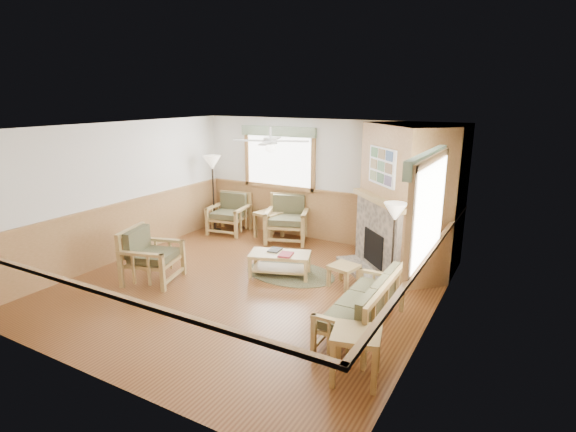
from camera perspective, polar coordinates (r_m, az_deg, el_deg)
The scene contains 24 objects.
floor at distance 7.85m, azimuth -5.12°, elevation -8.96°, with size 6.00×6.00×0.01m, color brown.
ceiling at distance 7.19m, azimuth -5.63°, elevation 11.13°, with size 6.00×6.00×0.01m, color white.
wall_back at distance 9.96m, azimuth 4.49°, elevation 4.43°, with size 6.00×0.02×2.70m, color white.
wall_front at distance 5.34m, azimuth -24.03°, elevation -6.44°, with size 6.00×0.02×2.70m, color white.
wall_left at distance 9.40m, azimuth -20.63°, elevation 2.86°, with size 0.02×6.00×2.70m, color white.
wall_right at distance 6.26m, azimuth 17.92°, elevation -2.74°, with size 0.02×6.00×2.70m, color white.
wainscot at distance 7.64m, azimuth -5.21°, elevation -5.16°, with size 6.00×6.00×1.10m, color #9D7040, non-canonical shape.
fireplace at distance 8.40m, azimuth 14.49°, elevation 1.98°, with size 2.20×2.20×2.70m, color #9D7040, non-canonical shape.
window_back at distance 10.28m, azimuth -1.15°, elevation 11.44°, with size 1.90×0.16×1.50m, color white, non-canonical shape.
window_right at distance 5.83m, azimuth 18.06°, elevation 7.88°, with size 0.16×1.90×1.50m, color white, non-canonical shape.
ceiling_fan at distance 7.28m, azimuth -2.27°, elevation 10.93°, with size 1.24×1.24×0.36m, color white, non-canonical shape.
sofa at distance 6.37m, azimuth 9.44°, elevation -11.03°, with size 0.73×1.77×0.81m, color #A2844C, non-canonical shape.
armchair_back_left at distance 10.75m, azimuth -7.52°, elevation 0.30°, with size 0.83×0.83×0.93m, color #A2844C, non-canonical shape.
armchair_back_right at distance 10.05m, azimuth -0.14°, elevation -0.38°, with size 0.90×0.90×1.01m, color #A2844C, non-canonical shape.
armchair_left at distance 8.24m, azimuth -16.85°, elevation -4.81°, with size 0.85×0.85×0.95m, color #A2844C, non-canonical shape.
coffee_table at distance 8.19m, azimuth -1.04°, elevation -6.16°, with size 1.08×0.54×0.43m, color #A2844C, non-canonical shape.
end_table_chairs at distance 10.34m, azimuth -2.46°, elevation -1.11°, with size 0.54×0.52×0.60m, color #A2844C, non-canonical shape.
end_table_sofa at distance 5.44m, azimuth 8.60°, elevation -17.12°, with size 0.54×0.52×0.61m, color #A2844C, non-canonical shape.
footstool at distance 7.84m, azimuth 7.08°, elevation -7.51°, with size 0.44×0.44×0.38m, color #A2844C, non-canonical shape.
braided_rug at distance 8.36m, azimuth 0.23°, elevation -7.27°, with size 1.73×1.73×0.01m, color #4B492F.
floor_lamp_left at distance 10.81m, azimuth -9.45°, elevation 2.80°, with size 0.42×0.42×1.84m, color black, non-canonical shape.
floor_lamp_right at distance 7.36m, azimuth 13.16°, elevation -4.33°, with size 0.36×0.36×1.58m, color black, non-canonical shape.
book_red at distance 8.00m, azimuth -0.29°, elevation -4.82°, with size 0.22×0.30×0.03m, color maroon.
book_dark at distance 8.24m, azimuth -1.70°, elevation -4.26°, with size 0.20×0.27×0.03m, color #262620.
Camera 1 is at (4.10, -5.88, 3.19)m, focal length 28.00 mm.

